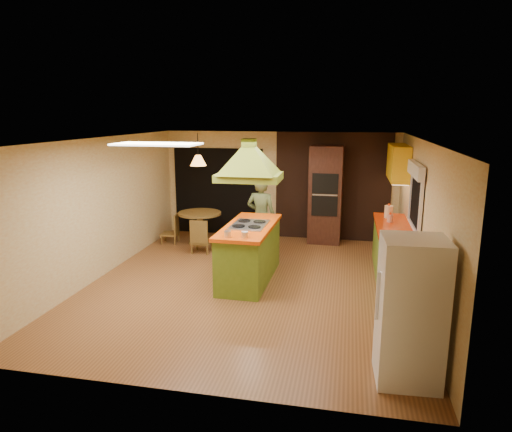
% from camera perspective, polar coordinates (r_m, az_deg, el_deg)
% --- Properties ---
extents(ground, '(6.50, 6.50, 0.00)m').
position_cam_1_polar(ground, '(8.07, -0.71, -8.45)').
color(ground, brown).
rests_on(ground, ground).
extents(room_walls, '(5.50, 6.50, 6.50)m').
position_cam_1_polar(room_walls, '(7.71, -0.74, 0.25)').
color(room_walls, beige).
rests_on(room_walls, ground).
extents(ceiling_plane, '(6.50, 6.50, 0.00)m').
position_cam_1_polar(ceiling_plane, '(7.54, -0.76, 9.57)').
color(ceiling_plane, silver).
rests_on(ceiling_plane, room_walls).
extents(brick_panel, '(2.64, 0.03, 2.50)m').
position_cam_1_polar(brick_panel, '(10.72, 9.55, 3.61)').
color(brick_panel, '#381E14').
rests_on(brick_panel, ground).
extents(nook_opening, '(2.20, 0.03, 2.10)m').
position_cam_1_polar(nook_opening, '(11.19, -4.72, 3.08)').
color(nook_opening, black).
rests_on(nook_opening, ground).
extents(right_counter, '(0.62, 3.05, 0.92)m').
position_cam_1_polar(right_counter, '(8.36, 16.89, -4.90)').
color(right_counter, olive).
rests_on(right_counter, ground).
extents(upper_cabinets, '(0.34, 1.40, 0.70)m').
position_cam_1_polar(upper_cabinets, '(9.65, 17.36, 6.41)').
color(upper_cabinets, yellow).
rests_on(upper_cabinets, room_walls).
extents(window_right, '(0.12, 1.35, 1.06)m').
position_cam_1_polar(window_right, '(7.91, 19.40, 3.69)').
color(window_right, black).
rests_on(window_right, room_walls).
extents(fluor_panel, '(1.20, 0.60, 0.03)m').
position_cam_1_polar(fluor_panel, '(6.74, -12.29, 8.78)').
color(fluor_panel, white).
rests_on(fluor_panel, ceiling_plane).
extents(kitchen_island, '(0.85, 2.03, 1.02)m').
position_cam_1_polar(kitchen_island, '(8.11, -0.84, -4.55)').
color(kitchen_island, olive).
rests_on(kitchen_island, ground).
extents(range_hood, '(1.09, 0.79, 0.80)m').
position_cam_1_polar(range_hood, '(7.77, -0.88, 7.80)').
color(range_hood, olive).
rests_on(range_hood, ceiling_plane).
extents(man, '(0.66, 0.48, 1.68)m').
position_cam_1_polar(man, '(9.32, 0.65, -0.15)').
color(man, '#46502A').
rests_on(man, ground).
extents(refrigerator, '(0.70, 0.67, 1.64)m').
position_cam_1_polar(refrigerator, '(5.32, 18.75, -11.20)').
color(refrigerator, white).
rests_on(refrigerator, ground).
extents(wall_oven, '(0.74, 0.61, 2.21)m').
position_cam_1_polar(wall_oven, '(10.47, 8.68, 2.63)').
color(wall_oven, '#462216').
rests_on(wall_oven, ground).
extents(dining_table, '(0.97, 0.97, 0.73)m').
position_cam_1_polar(dining_table, '(10.43, -7.02, -0.70)').
color(dining_table, brown).
rests_on(dining_table, ground).
extents(chair_left, '(0.41, 0.41, 0.67)m').
position_cam_1_polar(chair_left, '(10.63, -10.75, -1.56)').
color(chair_left, brown).
rests_on(chair_left, ground).
extents(chair_near, '(0.41, 0.41, 0.74)m').
position_cam_1_polar(chair_near, '(9.79, -6.81, -2.44)').
color(chair_near, brown).
rests_on(chair_near, ground).
extents(pendant_lamp, '(0.48, 0.48, 0.23)m').
position_cam_1_polar(pendant_lamp, '(10.20, -7.23, 6.91)').
color(pendant_lamp, '#FF9E3F').
rests_on(pendant_lamp, ceiling_plane).
extents(canister_large, '(0.20, 0.20, 0.24)m').
position_cam_1_polar(canister_large, '(9.26, 16.24, 0.52)').
color(canister_large, '#FFEFCD').
rests_on(canister_large, right_counter).
extents(canister_medium, '(0.17, 0.17, 0.18)m').
position_cam_1_polar(canister_medium, '(9.32, 16.20, 0.42)').
color(canister_medium, beige).
rests_on(canister_medium, right_counter).
extents(canister_small, '(0.14, 0.14, 0.14)m').
position_cam_1_polar(canister_small, '(8.89, 16.41, -0.29)').
color(canister_small, beige).
rests_on(canister_small, right_counter).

